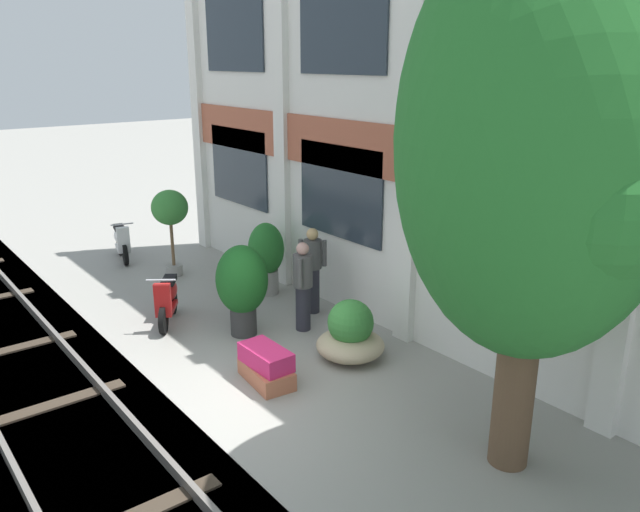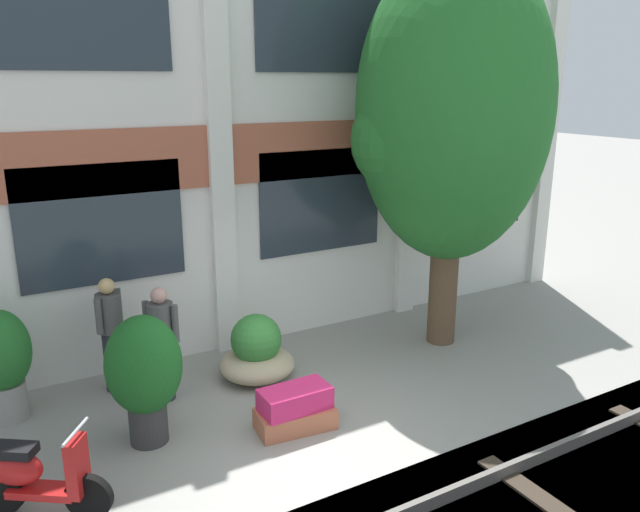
# 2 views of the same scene
# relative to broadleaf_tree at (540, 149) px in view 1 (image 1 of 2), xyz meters

# --- Properties ---
(ground_plane) EXTENTS (80.00, 80.00, 0.00)m
(ground_plane) POSITION_rel_broadleaf_tree_xyz_m (-3.18, -1.52, -3.68)
(ground_plane) COLOR gray
(apartment_facade) EXTENTS (14.49, 0.64, 7.56)m
(apartment_facade) POSITION_rel_broadleaf_tree_xyz_m (-3.18, 1.76, 0.08)
(apartment_facade) COLOR silver
(apartment_facade) RESTS_ON ground
(rail_tracks) EXTENTS (22.13, 2.80, 0.43)m
(rail_tracks) POSITION_rel_broadleaf_tree_xyz_m (-3.18, -3.94, -3.82)
(rail_tracks) COLOR #4C473F
(rail_tracks) RESTS_ON ground
(broadleaf_tree) EXTENTS (3.10, 2.95, 6.13)m
(broadleaf_tree) POSITION_rel_broadleaf_tree_xyz_m (0.00, 0.00, 0.00)
(broadleaf_tree) COLOR brown
(broadleaf_tree) RESTS_ON ground
(potted_plant_terracotta_small) EXTENTS (0.78, 0.78, 1.90)m
(potted_plant_terracotta_small) POSITION_rel_broadleaf_tree_xyz_m (-8.63, -0.15, -2.25)
(potted_plant_terracotta_small) COLOR gray
(potted_plant_terracotta_small) RESTS_ON ground
(potted_plant_square_trough) EXTENTS (1.01, 0.61, 0.54)m
(potted_plant_square_trough) POSITION_rel_broadleaf_tree_xyz_m (-3.36, -1.19, -3.43)
(potted_plant_square_trough) COLOR #B76647
(potted_plant_square_trough) RESTS_ON ground
(potted_plant_fluted_column) EXTENTS (0.89, 0.89, 1.60)m
(potted_plant_fluted_column) POSITION_rel_broadleaf_tree_xyz_m (-5.01, -0.57, -2.76)
(potted_plant_fluted_column) COLOR #333333
(potted_plant_fluted_column) RESTS_ON ground
(potted_plant_stone_basin) EXTENTS (0.72, 0.72, 1.47)m
(potted_plant_stone_basin) POSITION_rel_broadleaf_tree_xyz_m (-6.42, 0.84, -2.86)
(potted_plant_stone_basin) COLOR gray
(potted_plant_stone_basin) RESTS_ON ground
(potted_plant_wide_bowl) EXTENTS (1.09, 1.09, 0.97)m
(potted_plant_wide_bowl) POSITION_rel_broadleaf_tree_xyz_m (-3.20, 0.30, -3.30)
(potted_plant_wide_bowl) COLOR tan
(potted_plant_wide_bowl) RESTS_ON ground
(scooter_near_curb) EXTENTS (1.18, 0.87, 0.98)m
(scooter_near_curb) POSITION_rel_broadleaf_tree_xyz_m (-6.31, -1.35, -3.25)
(scooter_near_curb) COLOR black
(scooter_near_curb) RESTS_ON ground
(scooter_second_parked) EXTENTS (1.36, 0.59, 0.98)m
(scooter_second_parked) POSITION_rel_broadleaf_tree_xyz_m (-10.46, -0.61, -3.25)
(scooter_second_parked) COLOR black
(scooter_second_parked) RESTS_ON ground
(resident_by_doorway) EXTENTS (0.41, 0.39, 1.63)m
(resident_by_doorway) POSITION_rel_broadleaf_tree_xyz_m (-5.06, 0.97, -2.81)
(resident_by_doorway) COLOR #282833
(resident_by_doorway) RESTS_ON ground
(resident_watching_tracks) EXTENTS (0.38, 0.42, 1.60)m
(resident_watching_tracks) POSITION_rel_broadleaf_tree_xyz_m (-4.53, 0.36, -2.83)
(resident_watching_tracks) COLOR #282833
(resident_watching_tracks) RESTS_ON ground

